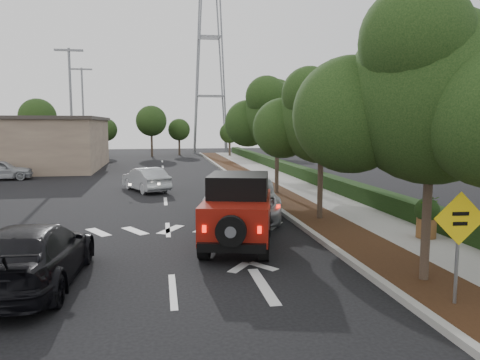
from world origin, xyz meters
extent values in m
plane|color=black|center=(0.00, 0.00, 0.00)|extent=(120.00, 120.00, 0.00)
cube|color=#9E9B93|center=(4.60, 12.00, 0.07)|extent=(0.20, 70.00, 0.15)
cube|color=black|center=(5.60, 12.00, 0.06)|extent=(1.80, 70.00, 0.12)
cube|color=gray|center=(7.50, 12.00, 0.06)|extent=(2.00, 70.00, 0.12)
cube|color=black|center=(8.90, 12.00, 0.40)|extent=(0.80, 70.00, 0.80)
cylinder|color=black|center=(1.53, 4.78, 0.41)|extent=(0.48, 0.86, 0.82)
cylinder|color=black|center=(3.07, 4.39, 0.41)|extent=(0.48, 0.86, 0.82)
cylinder|color=black|center=(0.90, 2.29, 0.41)|extent=(0.48, 0.86, 0.82)
cylinder|color=black|center=(2.44, 1.91, 0.41)|extent=(0.48, 0.86, 0.82)
cube|color=maroon|center=(1.99, 3.34, 0.97)|extent=(2.70, 4.10, 1.02)
cube|color=black|center=(2.06, 3.64, 1.80)|extent=(2.14, 2.42, 0.65)
cube|color=maroon|center=(2.34, 4.73, 0.89)|extent=(1.82, 1.42, 0.84)
cube|color=black|center=(1.51, 1.44, 0.51)|extent=(1.73, 0.60, 0.22)
cylinder|color=black|center=(1.47, 1.30, 0.97)|extent=(0.81, 0.41, 0.77)
cube|color=#FF190C|center=(0.85, 1.67, 0.97)|extent=(0.11, 0.06, 0.18)
cube|color=#FF190C|center=(2.20, 1.32, 0.97)|extent=(0.11, 0.06, 0.18)
imported|color=#B9BDC2|center=(2.87, 7.76, 0.83)|extent=(3.72, 6.33, 1.65)
imported|color=black|center=(-3.04, 0.85, 0.71)|extent=(2.21, 4.97, 1.42)
imported|color=#B8BBC0|center=(-1.00, 15.64, 0.64)|extent=(2.77, 4.07, 1.27)
imported|color=#A7ABAF|center=(-10.40, 22.30, 0.67)|extent=(4.10, 2.14, 1.33)
cylinder|color=slate|center=(5.40, -1.92, 1.13)|extent=(0.07, 0.07, 2.03)
cube|color=yellow|center=(5.40, -1.95, 1.80)|extent=(1.04, 0.11, 1.04)
cube|color=black|center=(5.40, -1.97, 1.90)|extent=(0.33, 0.04, 0.07)
cube|color=black|center=(5.40, -1.97, 1.71)|extent=(0.29, 0.03, 0.07)
cylinder|color=brown|center=(7.80, 3.03, 0.42)|extent=(0.63, 0.63, 0.59)
sphere|color=black|center=(7.80, 3.03, 0.99)|extent=(0.74, 0.74, 0.74)
imported|color=black|center=(7.80, 3.03, 1.07)|extent=(0.67, 0.59, 0.70)
camera|label=1|loc=(-0.22, -9.86, 3.59)|focal=35.00mm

